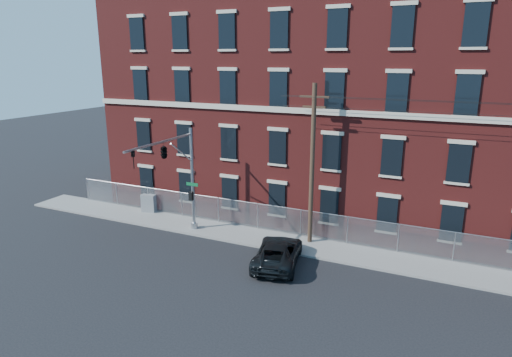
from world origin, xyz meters
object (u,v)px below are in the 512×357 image
object	(u,v)px
traffic_signal_mast	(171,161)
utility_cabinet	(149,203)
utility_pole_near	(312,162)
pickup_truck	(278,252)

from	to	relation	value
traffic_signal_mast	utility_cabinet	distance (m)	7.80
utility_pole_near	pickup_truck	bearing A→B (deg)	-101.71
utility_cabinet	traffic_signal_mast	bearing A→B (deg)	-47.57
utility_pole_near	utility_cabinet	bearing A→B (deg)	178.24
utility_pole_near	utility_cabinet	xyz separation A→B (m)	(-13.01, 0.40, -4.55)
pickup_truck	utility_cabinet	bearing A→B (deg)	-29.99
traffic_signal_mast	pickup_truck	distance (m)	8.63
utility_pole_near	traffic_signal_mast	bearing A→B (deg)	-156.86
traffic_signal_mast	pickup_truck	xyz separation A→B (m)	(7.25, -0.20, -4.67)
utility_pole_near	pickup_truck	world-z (taller)	utility_pole_near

